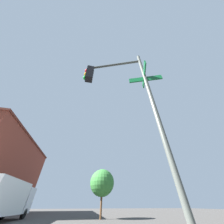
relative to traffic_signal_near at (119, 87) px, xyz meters
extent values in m
cylinder|color=#474C47|center=(-0.31, -0.86, -1.27)|extent=(0.12, 0.12, 6.33)
cylinder|color=#474C47|center=(0.04, 0.12, 1.50)|extent=(0.80, 1.99, 0.09)
cube|color=black|center=(0.40, 1.10, 1.05)|extent=(0.28, 0.28, 0.80)
sphere|color=red|center=(0.46, 1.24, 1.30)|extent=(0.18, 0.18, 0.18)
sphere|color=orange|center=(0.46, 1.24, 1.05)|extent=(0.18, 0.18, 0.18)
sphere|color=green|center=(0.46, 1.24, 0.80)|extent=(0.18, 0.18, 0.18)
cube|color=#0F5128|center=(-0.31, -0.86, 0.24)|extent=(0.42, 1.05, 0.20)
cube|color=#0F5128|center=(-0.31, -0.86, 0.46)|extent=(0.95, 0.38, 0.20)
cube|color=silver|center=(17.80, 8.52, -2.64)|extent=(2.03, 2.55, 2.59)
cube|color=#19232D|center=(18.74, 8.50, -2.12)|extent=(0.13, 2.13, 1.14)
cube|color=white|center=(13.31, 8.62, -2.50)|extent=(6.66, 2.65, 2.87)
cube|color=black|center=(18.74, 8.50, -3.78)|extent=(0.21, 2.38, 0.30)
cylinder|color=black|center=(17.63, 9.62, -3.93)|extent=(1.01, 0.32, 1.00)
cylinder|color=black|center=(17.58, 7.42, -3.93)|extent=(1.01, 0.32, 1.00)
cylinder|color=#4C331E|center=(15.57, -1.58, -3.16)|extent=(0.24, 0.24, 2.55)
sphere|color=#2D6B2D|center=(15.57, -1.58, -0.76)|extent=(3.22, 3.22, 3.22)
camera|label=1|loc=(-2.33, 0.73, -3.12)|focal=18.15mm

